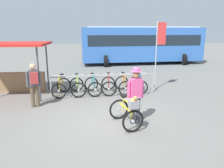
{
  "coord_description": "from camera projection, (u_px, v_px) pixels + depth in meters",
  "views": [
    {
      "loc": [
        -0.82,
        -6.5,
        2.81
      ],
      "look_at": [
        0.24,
        0.74,
        1.0
      ],
      "focal_mm": 35.11,
      "sensor_mm": 36.0,
      "label": 1
    }
  ],
  "objects": [
    {
      "name": "ground_plane",
      "position": [
        108.0,
        120.0,
        7.03
      ],
      "size": [
        80.0,
        80.0,
        0.0
      ],
      "primitive_type": "plane",
      "color": "slate"
    },
    {
      "name": "bike_rack_rail",
      "position": [
        104.0,
        79.0,
        9.67
      ],
      "size": [
        4.61,
        0.1,
        0.88
      ],
      "color": "#99999E",
      "rests_on": "ground"
    },
    {
      "name": "racked_bike_yellow",
      "position": [
        61.0,
        87.0,
        9.64
      ],
      "size": [
        0.81,
        1.19,
        0.98
      ],
      "color": "black",
      "rests_on": "ground"
    },
    {
      "name": "racked_bike_lime",
      "position": [
        77.0,
        86.0,
        9.75
      ],
      "size": [
        0.76,
        1.16,
        0.97
      ],
      "color": "black",
      "rests_on": "ground"
    },
    {
      "name": "racked_bike_teal",
      "position": [
        93.0,
        86.0,
        9.85
      ],
      "size": [
        0.78,
        1.18,
        0.98
      ],
      "color": "black",
      "rests_on": "ground"
    },
    {
      "name": "racked_bike_red",
      "position": [
        109.0,
        85.0,
        9.95
      ],
      "size": [
        0.77,
        1.17,
        0.98
      ],
      "color": "black",
      "rests_on": "ground"
    },
    {
      "name": "racked_bike_orange",
      "position": [
        124.0,
        85.0,
        10.06
      ],
      "size": [
        0.68,
        1.12,
        0.98
      ],
      "color": "black",
      "rests_on": "ground"
    },
    {
      "name": "racked_bike_blue",
      "position": [
        138.0,
        84.0,
        10.16
      ],
      "size": [
        0.72,
        1.15,
        0.98
      ],
      "color": "black",
      "rests_on": "ground"
    },
    {
      "name": "featured_bicycle",
      "position": [
        127.0,
        111.0,
        6.43
      ],
      "size": [
        0.88,
        1.25,
        1.09
      ],
      "color": "black",
      "rests_on": "ground"
    },
    {
      "name": "person_with_featured_bike",
      "position": [
        136.0,
        93.0,
        6.6
      ],
      "size": [
        0.52,
        0.32,
        1.72
      ],
      "color": "#383842",
      "rests_on": "ground"
    },
    {
      "name": "pedestrian_with_backpack",
      "position": [
        34.0,
        83.0,
        8.01
      ],
      "size": [
        0.51,
        0.41,
        1.64
      ],
      "color": "brown",
      "rests_on": "ground"
    },
    {
      "name": "bus_distant",
      "position": [
        142.0,
        43.0,
        18.44
      ],
      "size": [
        10.03,
        3.47,
        3.08
      ],
      "color": "#3366B7",
      "rests_on": "ground"
    },
    {
      "name": "market_stall",
      "position": [
        14.0,
        63.0,
        9.58
      ],
      "size": [
        3.2,
        2.44,
        2.3
      ],
      "color": "#4C4C51",
      "rests_on": "ground"
    },
    {
      "name": "banner_flag",
      "position": [
        159.0,
        43.0,
        10.11
      ],
      "size": [
        0.45,
        0.05,
        3.2
      ],
      "color": "#B2B2B7",
      "rests_on": "ground"
    }
  ]
}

